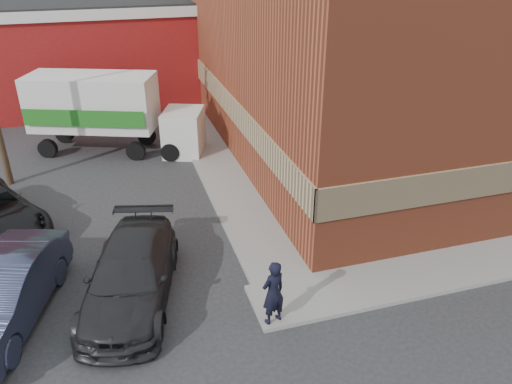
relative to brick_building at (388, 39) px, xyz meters
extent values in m
plane|color=#28282B|center=(-8.50, -9.00, -4.68)|extent=(90.00, 90.00, 0.00)
cube|color=#984127|center=(0.00, 0.00, -0.18)|extent=(14.00, 18.00, 9.00)
cube|color=tan|center=(-7.04, 0.00, -2.38)|extent=(0.08, 18.16, 1.00)
cube|color=gray|center=(-1.00, -9.90, -4.62)|extent=(16.00, 1.80, 0.12)
cube|color=gray|center=(-7.90, 0.00, -4.62)|extent=(1.80, 18.00, 0.12)
cube|color=maroon|center=(-14.50, 11.00, -2.18)|extent=(16.00, 8.00, 5.00)
cube|color=silver|center=(-14.50, 11.00, 0.57)|extent=(16.30, 8.30, 0.50)
cube|color=black|center=(-14.50, 11.00, 0.87)|extent=(16.00, 8.00, 0.10)
imported|color=black|center=(-8.70, -10.55, -3.69)|extent=(0.74, 0.60, 1.75)
imported|color=#313752|center=(-15.03, -8.50, -3.85)|extent=(3.16, 5.35, 1.67)
imported|color=#242426|center=(-11.93, -8.50, -3.94)|extent=(3.33, 5.51, 1.49)
cube|color=white|center=(-12.56, 2.50, -2.41)|extent=(5.75, 3.91, 2.31)
cube|color=#206D1D|center=(-12.95, 1.50, -2.77)|extent=(4.83, 1.87, 0.71)
cube|color=white|center=(-9.32, 1.26, -3.70)|extent=(2.20, 2.40, 1.96)
cylinder|color=black|center=(-14.71, 2.37, -4.28)|extent=(0.84, 0.54, 0.80)
cylinder|color=black|center=(-14.07, 4.04, -4.28)|extent=(0.84, 0.54, 0.80)
cylinder|color=black|center=(-11.05, 0.97, -4.28)|extent=(0.84, 0.54, 0.80)
cylinder|color=black|center=(-10.42, 2.63, -4.28)|extent=(0.84, 0.54, 0.80)
cylinder|color=black|center=(-9.64, 0.43, -4.28)|extent=(0.84, 0.54, 0.80)
cylinder|color=black|center=(-9.00, 2.09, -4.28)|extent=(0.84, 0.54, 0.80)
camera|label=1|loc=(-11.86, -19.57, 3.93)|focal=35.00mm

